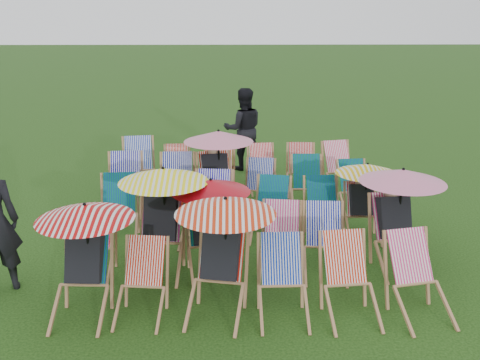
{
  "coord_description": "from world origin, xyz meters",
  "views": [
    {
      "loc": [
        -0.17,
        -7.71,
        3.42
      ],
      "look_at": [
        -0.02,
        0.21,
        0.9
      ],
      "focal_mm": 40.0,
      "sensor_mm": 36.0,
      "label": 1
    }
  ],
  "objects_px": {
    "deckchair_5": "(420,279)",
    "deckchair_29": "(342,168)",
    "deckchair_0": "(83,259)",
    "person_rear": "(243,129)"
  },
  "relations": [
    {
      "from": "deckchair_5",
      "to": "deckchair_29",
      "type": "bearing_deg",
      "value": 78.02
    },
    {
      "from": "deckchair_0",
      "to": "person_rear",
      "type": "distance_m",
      "value": 6.37
    },
    {
      "from": "deckchair_0",
      "to": "deckchair_5",
      "type": "height_order",
      "value": "deckchair_0"
    },
    {
      "from": "deckchair_5",
      "to": "deckchair_29",
      "type": "xyz_separation_m",
      "value": [
        0.01,
        4.52,
        0.0
      ]
    },
    {
      "from": "deckchair_0",
      "to": "deckchair_5",
      "type": "bearing_deg",
      "value": 1.46
    },
    {
      "from": "deckchair_29",
      "to": "deckchair_0",
      "type": "bearing_deg",
      "value": -143.32
    },
    {
      "from": "deckchair_0",
      "to": "deckchair_29",
      "type": "height_order",
      "value": "deckchair_0"
    },
    {
      "from": "deckchair_0",
      "to": "person_rear",
      "type": "xyz_separation_m",
      "value": [
        1.99,
        6.05,
        0.21
      ]
    },
    {
      "from": "deckchair_29",
      "to": "person_rear",
      "type": "height_order",
      "value": "person_rear"
    },
    {
      "from": "person_rear",
      "to": "deckchair_29",
      "type": "bearing_deg",
      "value": 132.75
    }
  ]
}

